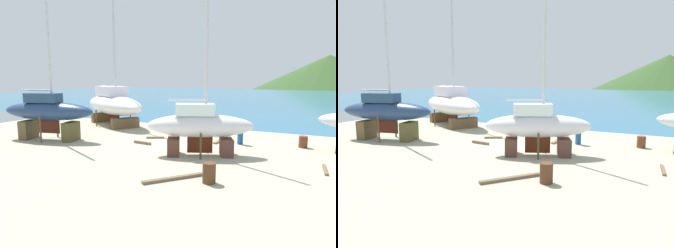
% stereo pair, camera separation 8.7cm
% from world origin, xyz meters
% --- Properties ---
extents(ground_plane, '(42.02, 42.02, 0.00)m').
position_xyz_m(ground_plane, '(0.00, -2.10, 0.00)').
color(ground_plane, '#A5A388').
extents(sea_water, '(146.45, 85.94, 0.01)m').
position_xyz_m(sea_water, '(0.00, 51.37, 0.00)').
color(sea_water, '#28698C').
rests_on(sea_water, ground).
extents(headland_hill, '(130.17, 130.17, 31.09)m').
position_xyz_m(headland_hill, '(11.12, 160.04, 0.00)').
color(headland_hill, '#304E24').
rests_on(headland_hill, ground).
extents(sailboat_mid_port, '(6.46, 4.12, 10.89)m').
position_xyz_m(sailboat_mid_port, '(1.44, -1.28, 1.76)').
color(sailboat_mid_port, brown).
rests_on(sailboat_mid_port, ground).
extents(sailboat_large_starboard, '(7.33, 3.44, 11.96)m').
position_xyz_m(sailboat_large_starboard, '(-10.12, -2.04, 2.09)').
color(sailboat_large_starboard, brown).
rests_on(sailboat_large_starboard, ground).
extents(sailboat_far_slipway, '(10.16, 7.76, 14.29)m').
position_xyz_m(sailboat_far_slipway, '(-10.10, 5.88, 2.03)').
color(sailboat_far_slipway, brown).
rests_on(sailboat_far_slipway, ground).
extents(worker, '(0.45, 0.50, 1.64)m').
position_xyz_m(worker, '(2.95, 2.70, 0.85)').
color(worker, '#204E8D').
rests_on(worker, ground).
extents(barrel_tipped_right, '(1.12, 1.09, 0.66)m').
position_xyz_m(barrel_tipped_right, '(0.23, 2.31, 0.33)').
color(barrel_tipped_right, '#633411').
rests_on(barrel_tipped_right, ground).
extents(barrel_blue_faded, '(0.82, 0.82, 0.91)m').
position_xyz_m(barrel_blue_faded, '(3.54, -5.65, 0.46)').
color(barrel_blue_faded, '#55321E').
rests_on(barrel_blue_faded, ground).
extents(barrel_ochre, '(0.76, 0.76, 0.76)m').
position_xyz_m(barrel_ochre, '(6.89, 3.58, 0.38)').
color(barrel_ochre, brown).
rests_on(barrel_ochre, ground).
extents(barrel_rust_near, '(1.02, 0.91, 0.58)m').
position_xyz_m(barrel_rust_near, '(-14.40, 0.24, 0.29)').
color(barrel_rust_near, brown).
rests_on(barrel_rust_near, ground).
extents(timber_short_cross, '(1.27, 0.81, 0.14)m').
position_xyz_m(timber_short_cross, '(-3.28, 1.83, 0.07)').
color(timber_short_cross, brown).
rests_on(timber_short_cross, ground).
extents(timber_long_aft, '(1.41, 0.31, 0.18)m').
position_xyz_m(timber_long_aft, '(-3.16, -0.23, 0.09)').
color(timber_long_aft, brown).
rests_on(timber_long_aft, ground).
extents(timber_plank_near, '(0.24, 1.34, 0.14)m').
position_xyz_m(timber_plank_near, '(1.38, 2.58, 0.07)').
color(timber_plank_near, olive).
rests_on(timber_plank_near, ground).
extents(timber_long_fore, '(2.09, 2.47, 0.14)m').
position_xyz_m(timber_long_fore, '(1.96, -5.96, 0.07)').
color(timber_long_fore, brown).
rests_on(timber_long_fore, ground).
extents(timber_plank_far, '(0.26, 1.78, 0.11)m').
position_xyz_m(timber_plank_far, '(8.16, -1.39, 0.06)').
color(timber_plank_far, brown).
rests_on(timber_plank_far, ground).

